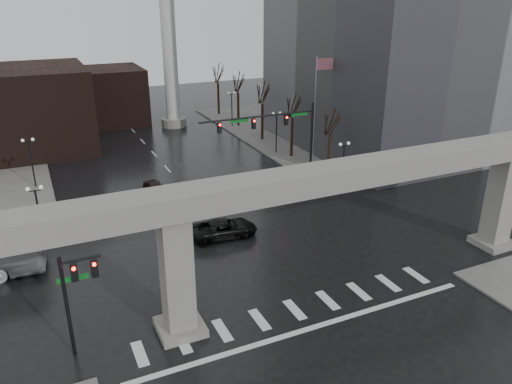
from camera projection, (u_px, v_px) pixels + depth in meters
ground at (287, 301)px, 31.66m from camera, size 160.00×160.00×0.00m
sidewalk_ne at (328, 127)px, 72.06m from camera, size 28.00×36.00×0.15m
elevated_guideway at (309, 198)px, 29.57m from camera, size 48.00×2.60×8.70m
building_far_left at (19, 111)px, 59.65m from camera, size 16.00×14.00×10.00m
building_far_mid at (108, 96)px, 73.12m from camera, size 10.00×10.00×8.00m
smokestack at (168, 30)px, 67.69m from camera, size 3.60×3.60×30.00m
signal_mast_arm at (279, 128)px, 48.80m from camera, size 12.12×0.43×8.00m
signal_left_pole at (75, 287)px, 25.77m from camera, size 2.30×0.30×6.00m
flagpole_assembly at (318, 99)px, 53.31m from camera, size 2.06×0.12×12.00m
lamp_right_0 at (343, 159)px, 47.40m from camera, size 1.22×0.32×5.11m
lamp_right_1 at (276, 125)px, 59.18m from camera, size 1.22×0.32×5.11m
lamp_right_2 at (232, 103)px, 70.95m from camera, size 1.22×0.32×5.11m
lamp_left_0 at (38, 207)px, 36.86m from camera, size 1.22×0.32×5.11m
lamp_left_1 at (30, 155)px, 48.64m from camera, size 1.22×0.32×5.11m
lamp_left_2 at (26, 123)px, 60.42m from camera, size 1.22×0.32×5.11m
tree_right_0 at (329, 153)px, 51.44m from camera, size 1.09×1.58×7.50m
tree_right_1 at (292, 134)px, 58.14m from camera, size 1.09×1.61×7.67m
tree_right_2 at (262, 118)px, 64.85m from camera, size 1.10×1.63×7.85m
tree_right_3 at (238, 106)px, 71.55m from camera, size 1.11×1.66×8.02m
tree_right_4 at (219, 96)px, 78.26m from camera, size 1.12×1.69×8.19m
pickup_truck at (224, 229)px, 39.65m from camera, size 5.47×2.77×1.48m
far_car at (156, 190)px, 47.42m from camera, size 1.82×4.31×1.45m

